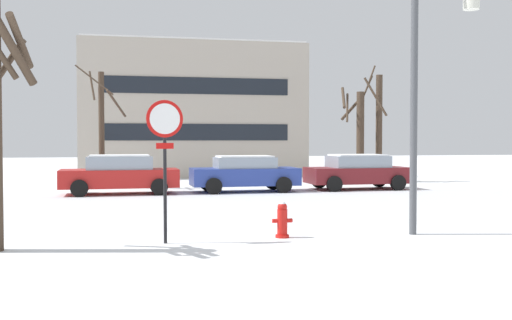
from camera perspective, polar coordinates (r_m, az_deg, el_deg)
name	(u,v)px	position (r m, az deg, el deg)	size (l,w,h in m)	color
ground_plane	(227,224)	(15.17, -2.72, -6.05)	(120.00, 120.00, 0.00)	white
road_surface	(209,208)	(18.84, -4.50, -4.49)	(80.00, 9.47, 0.00)	silver
stop_sign	(165,143)	(12.41, -8.58, 1.61)	(0.75, 0.17, 2.91)	black
fire_hydrant	(282,219)	(13.07, 2.49, -5.60)	(0.44, 0.30, 0.79)	red
street_lamp	(426,84)	(14.02, 15.73, 6.90)	(1.63, 0.36, 5.45)	#4C4F54
parked_car_red	(120,174)	(23.97, -12.72, -1.31)	(4.51, 2.09, 1.52)	red
parked_car_blue	(245,173)	(24.43, -1.09, -1.25)	(4.34, 2.06, 1.46)	#283D93
parked_car_maroon	(358,171)	(26.00, 9.55, -1.07)	(4.35, 2.18, 1.48)	maroon
tree_far_left	(102,126)	(26.91, -14.31, 3.09)	(2.11, 1.38, 5.25)	#423326
tree_far_right	(359,132)	(30.42, 9.63, 2.58)	(1.67, 1.72, 4.78)	#423326
tree_far_mid	(378,125)	(30.85, 11.45, 3.25)	(1.15, 1.86, 5.88)	#423326
building_far_left	(189,112)	(38.16, -6.36, 4.49)	(12.59, 10.38, 7.64)	#B2A899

